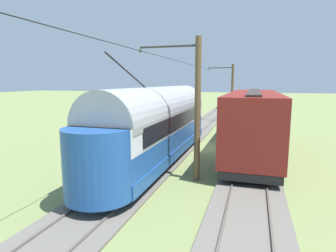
# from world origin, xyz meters

# --- Properties ---
(ground_plane) EXTENTS (220.00, 220.00, 0.00)m
(ground_plane) POSITION_xyz_m (0.00, 0.00, 0.00)
(ground_plane) COLOR olive
(track_streetcar_siding) EXTENTS (2.80, 80.00, 0.18)m
(track_streetcar_siding) POSITION_xyz_m (-2.59, -0.31, 0.05)
(track_streetcar_siding) COLOR #666059
(track_streetcar_siding) RESTS_ON ground
(track_adjacent_siding) EXTENTS (2.80, 80.00, 0.18)m
(track_adjacent_siding) POSITION_xyz_m (2.59, -0.31, 0.05)
(track_adjacent_siding) COLOR #666059
(track_adjacent_siding) RESTS_ON ground
(vintage_streetcar) EXTENTS (2.65, 15.55, 5.49)m
(vintage_streetcar) POSITION_xyz_m (2.59, 4.12, 2.25)
(vintage_streetcar) COLOR #1E4C93
(vintage_streetcar) RESTS_ON ground
(coach_adjacent) EXTENTS (2.96, 13.34, 3.85)m
(coach_adjacent) POSITION_xyz_m (-2.59, 0.64, 2.16)
(coach_adjacent) COLOR maroon
(coach_adjacent) RESTS_ON ground
(catenary_pole_foreground) EXTENTS (2.98, 0.28, 6.57)m
(catenary_pole_foreground) POSITION_xyz_m (-0.08, -13.34, 3.45)
(catenary_pole_foreground) COLOR brown
(catenary_pole_foreground) RESTS_ON ground
(catenary_pole_mid_near) EXTENTS (2.98, 0.28, 6.57)m
(catenary_pole_mid_near) POSITION_xyz_m (-0.08, 6.63, 3.45)
(catenary_pole_mid_near) COLOR brown
(catenary_pole_mid_near) RESTS_ON ground
(switch_stand) EXTENTS (0.50, 0.30, 1.24)m
(switch_stand) POSITION_xyz_m (-4.27, -11.18, 0.70)
(switch_stand) COLOR black
(switch_stand) RESTS_ON ground
(track_end_bumper) EXTENTS (1.80, 0.60, 0.80)m
(track_end_bumper) POSITION_xyz_m (-2.59, -8.02, 0.40)
(track_end_bumper) COLOR #B2A519
(track_end_bumper) RESTS_ON ground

